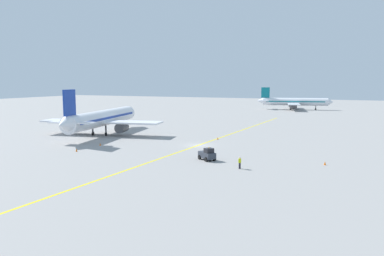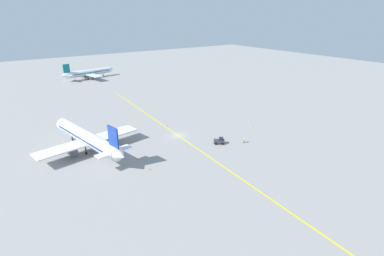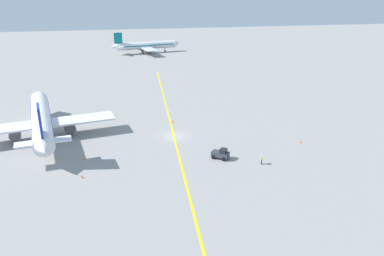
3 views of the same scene
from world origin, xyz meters
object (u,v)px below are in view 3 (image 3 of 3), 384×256
Objects in this scene: baggage_tug_dark at (221,154)px; traffic_cone_mid_apron at (84,158)px; traffic_cone_near_nose at (173,121)px; traffic_cone_far_edge at (300,142)px; airplane_distant_taxiing at (146,46)px; ground_crew_worker at (262,159)px; traffic_cone_by_wingtip at (82,176)px; airplane_at_gate at (41,120)px.

baggage_tug_dark is 23.88m from traffic_cone_mid_apron.
traffic_cone_near_nose is 24.09m from traffic_cone_mid_apron.
traffic_cone_far_edge is (40.51, -0.55, 0.00)m from traffic_cone_mid_apron.
traffic_cone_mid_apron is 40.51m from traffic_cone_far_edge.
airplane_distant_taxiing is 116.35m from ground_crew_worker.
baggage_tug_dark is at bearing -88.29° from airplane_distant_taxiing.
traffic_cone_near_nose and traffic_cone_by_wingtip have the same top height.
ground_crew_worker is at bearing -14.64° from traffic_cone_mid_apron.
traffic_cone_by_wingtip is (8.68, -18.95, -3.43)m from airplane_at_gate.
traffic_cone_near_nose is 1.00× the size of traffic_cone_by_wingtip.
traffic_cone_far_edge is (17.02, 3.68, -0.63)m from baggage_tug_dark.
baggage_tug_dark is 6.00× the size of traffic_cone_by_wingtip.
airplane_at_gate is 64.33× the size of traffic_cone_mid_apron.
ground_crew_worker is 26.45m from traffic_cone_near_nose.
traffic_cone_far_edge is at bearing -14.62° from airplane_at_gate.
ground_crew_worker is 3.05× the size of traffic_cone_near_nose.
airplane_at_gate is 1.11× the size of airplane_distant_taxiing.
baggage_tug_dark is at bearing 5.96° from traffic_cone_by_wingtip.
airplane_at_gate is 43.38m from ground_crew_worker.
traffic_cone_near_nose is (-5.45, 20.19, -0.63)m from baggage_tug_dark.
traffic_cone_by_wingtip and traffic_cone_far_edge have the same top height.
traffic_cone_near_nose and traffic_cone_far_edge have the same top height.
airplane_at_gate is 21.06× the size of ground_crew_worker.
baggage_tug_dark is 7.16m from ground_crew_worker.
airplane_distant_taxiing is 92.28m from traffic_cone_near_nose.
traffic_cone_by_wingtip is (0.03, -6.68, 0.00)m from traffic_cone_mid_apron.
traffic_cone_near_nose is at bearing 116.21° from ground_crew_worker.
ground_crew_worker is 29.72m from traffic_cone_by_wingtip.
airplane_at_gate reaches higher than ground_crew_worker.
airplane_distant_taxiing is 9.63× the size of baggage_tug_dark.
airplane_at_gate is at bearing 114.61° from traffic_cone_by_wingtip.
ground_crew_worker is at bearing -63.79° from traffic_cone_near_nose.
traffic_cone_near_nose is 1.00× the size of traffic_cone_far_edge.
baggage_tug_dark is 1.97× the size of ground_crew_worker.
airplane_distant_taxiing is 57.80× the size of traffic_cone_mid_apron.
airplane_distant_taxiing reaches higher than traffic_cone_near_nose.
airplane_at_gate reaches higher than traffic_cone_far_edge.
traffic_cone_near_nose is (26.69, 3.69, -3.43)m from airplane_at_gate.
baggage_tug_dark is 23.60m from traffic_cone_by_wingtip.
ground_crew_worker is at bearing -2.10° from traffic_cone_by_wingtip.
airplane_at_gate is 10.71× the size of baggage_tug_dark.
baggage_tug_dark is 17.42m from traffic_cone_far_edge.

